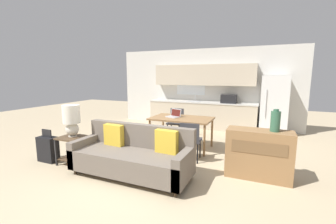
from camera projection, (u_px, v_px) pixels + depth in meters
ground_plane at (136, 178)px, 3.94m from camera, size 20.00×20.00×0.00m
wall_back at (204, 88)px, 7.91m from camera, size 6.40×0.07×2.70m
kitchen_counter at (202, 103)px, 7.72m from camera, size 3.66×0.65×2.15m
refrigerator at (274, 105)px, 6.75m from camera, size 0.75×0.72×1.78m
dining_table at (181, 120)px, 5.50m from camera, size 1.48×0.89×0.76m
couch at (133, 156)px, 4.02m from camera, size 2.16×0.80×0.89m
side_table at (72, 146)px, 4.54m from camera, size 0.46×0.46×0.56m
table_lamp at (72, 119)px, 4.48m from camera, size 0.33×0.33×0.64m
credenza at (258, 154)px, 3.90m from camera, size 1.08×0.42×0.85m
vase at (275, 121)px, 3.72m from camera, size 0.15×0.15×0.38m
dining_chair_near_right at (190, 139)px, 4.66m from camera, size 0.47×0.47×0.83m
dining_chair_far_left at (176, 121)px, 6.48m from camera, size 0.45×0.45×0.83m
laptop at (174, 115)px, 5.59m from camera, size 0.39×0.35×0.20m
suitcase at (48, 149)px, 4.68m from camera, size 0.42×0.22×0.68m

